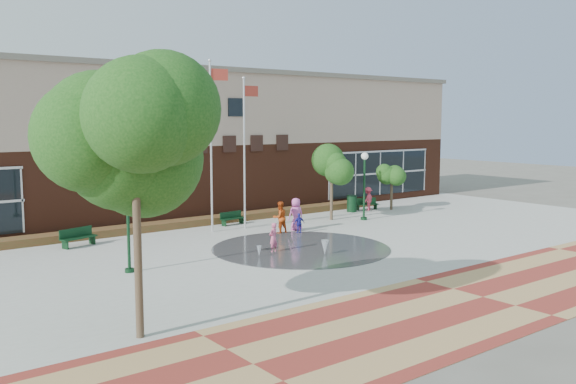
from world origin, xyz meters
TOP-DOWN VIEW (x-y plane):
  - ground at (0.00, 0.00)m, footprint 120.00×120.00m
  - plaza_concrete at (0.00, 4.00)m, footprint 46.00×18.00m
  - paver_band at (0.00, -7.00)m, footprint 46.00×6.00m
  - splash_pad at (0.00, 3.00)m, footprint 8.40×8.40m
  - library_building at (0.00, 17.48)m, footprint 44.40×10.40m
  - flower_bed at (0.00, 11.60)m, footprint 26.00×1.20m
  - flagpole_left at (-1.11, 9.23)m, footprint 1.06×0.32m
  - flagpole_right at (0.87, 9.04)m, footprint 1.04×0.17m
  - lamp_left at (-8.25, 3.60)m, footprint 0.41×0.41m
  - lamp_right at (8.17, 7.12)m, footprint 0.43×0.43m
  - bench_left at (-8.20, 9.77)m, footprint 1.87×1.01m
  - bench_mid at (0.90, 10.45)m, footprint 1.59×0.61m
  - bench_right at (11.22, 9.98)m, footprint 1.66×0.88m
  - trash_can at (9.81, 9.91)m, footprint 0.69×0.69m
  - tree_big_left at (-10.94, -3.52)m, footprint 5.12×5.12m
  - tree_mid at (6.60, 8.30)m, footprint 2.63×2.63m
  - tree_small_right at (12.54, 8.95)m, footprint 1.92×1.92m
  - water_jet_a at (-0.05, 1.22)m, footprint 0.34×0.34m
  - water_jet_b at (-2.62, 2.67)m, footprint 0.22×0.22m
  - child_splash at (-1.51, 3.13)m, footprint 0.58×0.46m
  - adult_red at (1.53, 6.70)m, footprint 0.87×0.70m
  - adult_pink at (2.72, 6.84)m, footprint 0.96×0.70m
  - child_blue at (2.35, 6.09)m, footprint 0.68×0.38m
  - person_bench at (11.10, 9.72)m, footprint 1.16×0.89m

SIDE VIEW (x-z plane):
  - ground at x=0.00m, z-range 0.00..0.00m
  - flower_bed at x=0.00m, z-range -0.20..0.20m
  - water_jet_a at x=-0.05m, z-range -0.33..0.33m
  - water_jet_b at x=-2.62m, z-range -0.24..0.24m
  - plaza_concrete at x=0.00m, z-range 0.00..0.01m
  - paver_band at x=0.00m, z-range 0.00..0.01m
  - splash_pad at x=0.00m, z-range 0.00..0.01m
  - bench_mid at x=0.90m, z-range -0.14..0.64m
  - bench_right at x=11.22m, z-range -0.14..0.66m
  - bench_left at x=-8.20m, z-range -0.16..0.75m
  - child_blue at x=2.35m, z-range 0.00..1.09m
  - trash_can at x=9.81m, z-range 0.01..1.13m
  - child_splash at x=-1.51m, z-range 0.00..1.38m
  - person_bench at x=11.10m, z-range 0.00..1.58m
  - adult_red at x=1.53m, z-range 0.00..1.72m
  - adult_pink at x=2.72m, z-range 0.00..1.80m
  - tree_small_right at x=12.54m, z-range 0.75..4.04m
  - lamp_left at x=-8.25m, z-range 0.47..4.38m
  - lamp_right at x=8.17m, z-range 0.50..4.60m
  - tree_mid at x=6.60m, z-range 1.01..5.44m
  - library_building at x=0.00m, z-range 0.04..9.24m
  - flagpole_right at x=0.87m, z-range 0.49..8.87m
  - flagpole_left at x=-1.11m, z-range 0.52..9.75m
  - tree_big_left at x=-10.94m, z-range 1.76..9.95m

